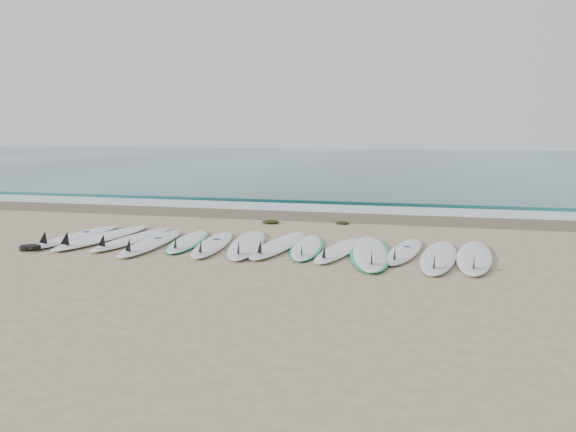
% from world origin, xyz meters
% --- Properties ---
extents(ground, '(120.00, 120.00, 0.00)m').
position_xyz_m(ground, '(0.00, 0.00, 0.00)').
color(ground, tan).
extents(ocean, '(120.00, 55.00, 0.03)m').
position_xyz_m(ocean, '(0.00, 32.50, 0.01)').
color(ocean, '#205A5B').
rests_on(ocean, ground).
extents(wet_sand_band, '(120.00, 1.80, 0.01)m').
position_xyz_m(wet_sand_band, '(0.00, 4.10, 0.01)').
color(wet_sand_band, brown).
rests_on(wet_sand_band, ground).
extents(foam_band, '(120.00, 1.40, 0.04)m').
position_xyz_m(foam_band, '(0.00, 5.50, 0.02)').
color(foam_band, silver).
rests_on(foam_band, ground).
extents(wave_crest, '(120.00, 1.00, 0.10)m').
position_xyz_m(wave_crest, '(0.00, 7.00, 0.05)').
color(wave_crest, '#205A5B').
rests_on(wave_crest, ground).
extents(surfboard_0, '(0.66, 2.68, 0.34)m').
position_xyz_m(surfboard_0, '(-3.79, -0.01, 0.06)').
color(surfboard_0, white).
rests_on(surfboard_0, ground).
extents(surfboard_1, '(0.89, 2.90, 0.37)m').
position_xyz_m(surfboard_1, '(-3.23, -0.01, 0.06)').
color(surfboard_1, white).
rests_on(surfboard_1, ground).
extents(surfboard_2, '(0.73, 2.61, 0.33)m').
position_xyz_m(surfboard_2, '(-2.58, -0.02, 0.06)').
color(surfboard_2, white).
rests_on(surfboard_2, ground).
extents(surfboard_3, '(0.74, 2.70, 0.34)m').
position_xyz_m(surfboard_3, '(-2.03, -0.27, 0.06)').
color(surfboard_3, white).
rests_on(surfboard_3, ground).
extents(surfboard_4, '(0.90, 2.39, 0.30)m').
position_xyz_m(surfboard_4, '(-1.46, 0.12, 0.04)').
color(surfboard_4, white).
rests_on(surfboard_4, ground).
extents(surfboard_5, '(0.87, 2.57, 0.32)m').
position_xyz_m(surfboard_5, '(-0.88, -0.09, 0.06)').
color(surfboard_5, white).
rests_on(surfboard_5, ground).
extents(surfboard_6, '(1.05, 2.86, 0.36)m').
position_xyz_m(surfboard_6, '(-0.25, 0.03, 0.06)').
color(surfboard_6, white).
rests_on(surfboard_6, ground).
extents(surfboard_7, '(0.78, 2.73, 0.34)m').
position_xyz_m(surfboard_7, '(0.32, 0.11, 0.06)').
color(surfboard_7, white).
rests_on(surfboard_7, ground).
extents(surfboard_8, '(0.81, 2.42, 0.30)m').
position_xyz_m(surfboard_8, '(0.85, 0.12, 0.04)').
color(surfboard_8, white).
rests_on(surfboard_8, ground).
extents(surfboard_9, '(0.84, 2.41, 0.30)m').
position_xyz_m(surfboard_9, '(1.46, -0.04, 0.05)').
color(surfboard_9, white).
rests_on(surfboard_9, ground).
extents(surfboard_10, '(1.04, 2.98, 0.37)m').
position_xyz_m(surfboard_10, '(2.01, -0.12, 0.06)').
color(surfboard_10, white).
rests_on(surfboard_10, ground).
extents(surfboard_11, '(0.82, 2.39, 0.30)m').
position_xyz_m(surfboard_11, '(2.57, 0.12, 0.05)').
color(surfboard_11, white).
rests_on(surfboard_11, ground).
extents(surfboard_12, '(0.81, 2.76, 0.35)m').
position_xyz_m(surfboard_12, '(3.15, -0.23, 0.06)').
color(surfboard_12, white).
rests_on(surfboard_12, ground).
extents(surfboard_13, '(0.82, 2.78, 0.35)m').
position_xyz_m(surfboard_13, '(3.73, -0.09, 0.06)').
color(surfboard_13, white).
rests_on(surfboard_13, ground).
extents(seaweed_near, '(0.41, 0.32, 0.08)m').
position_xyz_m(seaweed_near, '(-0.55, 2.75, 0.04)').
color(seaweed_near, black).
rests_on(seaweed_near, ground).
extents(seaweed_far, '(0.32, 0.25, 0.06)m').
position_xyz_m(seaweed_far, '(1.07, 3.06, 0.03)').
color(seaweed_far, black).
rests_on(seaweed_far, ground).
extents(leash_coil, '(0.46, 0.36, 0.11)m').
position_xyz_m(leash_coil, '(-3.94, -1.14, 0.05)').
color(leash_coil, black).
rests_on(leash_coil, ground).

